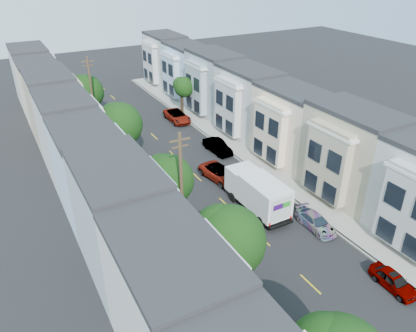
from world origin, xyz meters
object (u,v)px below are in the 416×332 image
parked_left_c (217,257)px  parked_left_d (147,175)px  parked_right_d (177,116)px  tree_c (166,181)px  parked_right_b (316,222)px  parked_right_a (394,281)px  lead_sedan (220,173)px  tree_e (85,93)px  utility_pole_near (182,194)px  tree_b (228,242)px  utility_pole_far (92,97)px  tree_far_r (183,88)px  parked_right_c (218,147)px  tree_d (119,125)px  fedex_truck (258,192)px

parked_left_c → parked_left_d: size_ratio=1.12×
parked_left_c → parked_right_d: size_ratio=0.92×
tree_c → parked_right_b: (11.20, -5.87, -4.22)m
parked_right_a → lead_sedan: bearing=100.8°
tree_e → utility_pole_near: (0.00, -29.92, 0.51)m
utility_pole_near → parked_right_b: utility_pole_near is taller
tree_e → tree_b: bearing=-90.0°
tree_b → utility_pole_far: size_ratio=0.77×
parked_left_c → tree_e: bearing=90.9°
tree_far_r → parked_right_a: size_ratio=1.45×
tree_far_r → parked_right_c: 13.89m
parked_right_d → tree_e: bearing=159.5°
tree_far_r → utility_pole_near: bearing=-115.7°
lead_sedan → parked_right_d: parked_right_d is taller
tree_c → utility_pole_near: utility_pole_near is taller
tree_d → tree_e: (0.00, 14.77, -0.64)m
parked_left_c → parked_right_c: (9.80, 16.95, 0.00)m
tree_c → lead_sedan: tree_c is taller
fedex_truck → parked_left_c: size_ratio=1.43×
utility_pole_near → lead_sedan: 12.46m
tree_e → lead_sedan: size_ratio=1.34×
tree_b → parked_left_d: tree_b is taller
tree_e → lead_sedan: tree_e is taller
utility_pole_near → utility_pole_far: same height
tree_b → parked_left_d: (1.40, 18.26, -4.62)m
utility_pole_near → parked_left_d: bearing=83.1°
parked_left_c → tree_c: bearing=102.0°
tree_b → fedex_truck: size_ratio=1.09×
parked_left_c → tree_d: bearing=92.9°
parked_left_d → parked_right_d: parked_right_d is taller
utility_pole_near → parked_right_d: size_ratio=1.86×
fedex_truck → parked_right_d: size_ratio=1.32×
parked_right_b → tree_far_r: bearing=88.0°
tree_far_r → tree_e: bearing=169.2°
fedex_truck → parked_right_b: fedex_truck is taller
tree_d → parked_right_d: (11.20, 10.33, -4.53)m
tree_far_r → fedex_truck: 26.11m
tree_b → tree_d: size_ratio=1.00×
tree_b → lead_sedan: bearing=61.1°
fedex_truck → parked_right_c: 12.60m
parked_right_c → parked_right_d: (0.00, 11.43, 0.01)m
tree_b → parked_right_c: (11.20, 20.71, -4.60)m
parked_right_c → parked_right_a: bearing=-93.2°
tree_b → parked_left_d: bearing=85.6°
utility_pole_far → fedex_truck: utility_pole_far is taller
tree_d → parked_left_c: tree_d is taller
parked_left_d → fedex_truck: bearing=-57.6°
tree_far_r → parked_left_c: (-11.79, -30.30, -3.33)m
tree_d → parked_right_c: bearing=-5.6°
tree_far_r → parked_right_b: (-1.99, -30.35, -3.45)m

